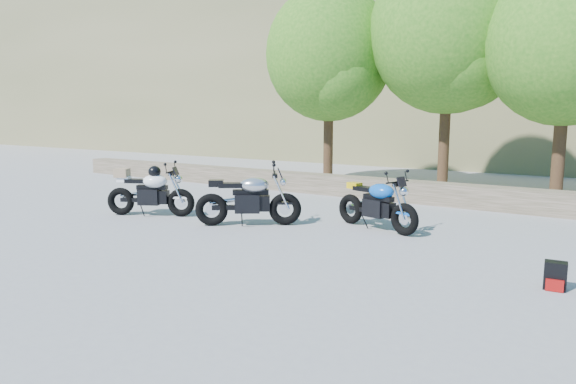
% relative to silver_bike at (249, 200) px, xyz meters
% --- Properties ---
extents(ground, '(90.00, 90.00, 0.00)m').
position_rel_silver_bike_xyz_m(ground, '(0.85, -1.28, -0.48)').
color(ground, gray).
rests_on(ground, ground).
extents(stone_wall, '(22.00, 0.55, 0.50)m').
position_rel_silver_bike_xyz_m(stone_wall, '(0.85, 4.22, -0.23)').
color(stone_wall, brown).
rests_on(stone_wall, ground).
extents(tree_decid_left, '(3.67, 3.67, 5.62)m').
position_rel_silver_bike_xyz_m(tree_decid_left, '(-1.54, 5.85, 3.15)').
color(tree_decid_left, '#382314').
rests_on(tree_decid_left, ground).
extents(tree_decid_mid, '(4.08, 4.08, 6.24)m').
position_rel_silver_bike_xyz_m(tree_decid_mid, '(1.76, 6.25, 3.56)').
color(tree_decid_mid, '#382314').
rests_on(tree_decid_mid, ground).
extents(tree_decid_right, '(3.54, 3.54, 5.41)m').
position_rel_silver_bike_xyz_m(tree_decid_right, '(4.56, 5.65, 3.02)').
color(tree_decid_right, '#382314').
rests_on(tree_decid_right, ground).
extents(silver_bike, '(1.68, 1.28, 0.99)m').
position_rel_silver_bike_xyz_m(silver_bike, '(0.00, 0.00, 0.00)').
color(silver_bike, black).
rests_on(silver_bike, ground).
extents(white_bike, '(1.72, 0.94, 1.03)m').
position_rel_silver_bike_xyz_m(white_bike, '(-2.25, -0.38, 0.02)').
color(white_bike, black).
rests_on(white_bike, ground).
extents(blue_bike, '(1.79, 0.76, 0.92)m').
position_rel_silver_bike_xyz_m(blue_bike, '(2.11, 1.00, -0.03)').
color(blue_bike, black).
rests_on(blue_bike, ground).
extents(backpack, '(0.26, 0.23, 0.33)m').
position_rel_silver_bike_xyz_m(backpack, '(5.18, -0.83, -0.32)').
color(backpack, black).
rests_on(backpack, ground).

